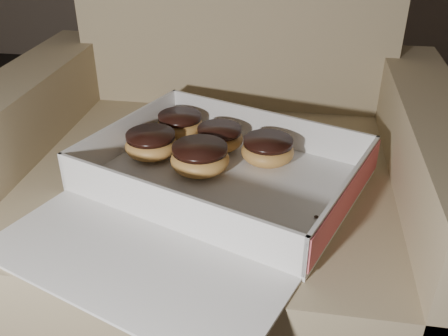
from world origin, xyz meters
TOP-DOWN VIEW (x-y plane):
  - armchair at (0.16, 0.55)m, footprint 0.87×0.74m
  - bakery_box at (0.18, 0.39)m, footprint 0.59×0.63m
  - donut_a at (0.05, 0.49)m, footprint 0.10×0.10m
  - donut_b at (0.15, 0.45)m, footprint 0.10×0.10m
  - donut_c at (0.26, 0.50)m, footprint 0.10×0.10m
  - donut_d at (0.08, 0.58)m, footprint 0.09×0.09m
  - donut_e at (0.17, 0.54)m, footprint 0.09×0.09m
  - crumb_a at (0.07, 0.34)m, footprint 0.01×0.01m
  - crumb_b at (-0.02, 0.37)m, footprint 0.01×0.01m
  - crumb_c at (0.35, 0.34)m, footprint 0.01×0.01m

SIDE VIEW (x-z plane):
  - armchair at x=0.16m, z-range -0.17..0.74m
  - crumb_a at x=0.07m, z-range 0.42..0.42m
  - crumb_b at x=-0.02m, z-range 0.42..0.42m
  - crumb_c at x=0.35m, z-range 0.42..0.42m
  - bakery_box at x=0.18m, z-range 0.39..0.46m
  - donut_e at x=0.17m, z-range 0.42..0.46m
  - donut_d at x=0.08m, z-range 0.42..0.46m
  - donut_c at x=0.26m, z-range 0.42..0.47m
  - donut_a at x=0.05m, z-range 0.42..0.47m
  - donut_b at x=0.15m, z-range 0.42..0.47m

